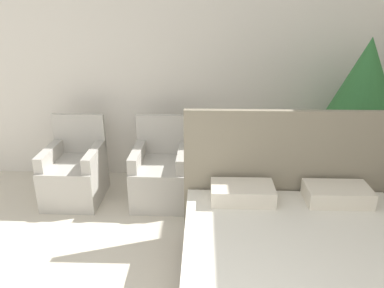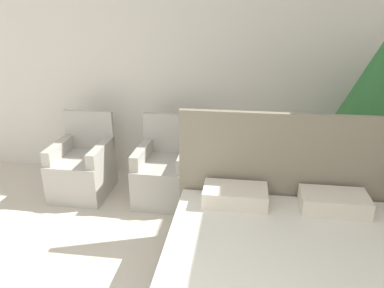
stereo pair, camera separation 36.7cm
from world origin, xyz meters
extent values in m
cube|color=silver|center=(0.00, 3.80, 1.45)|extent=(10.00, 0.06, 2.90)
cube|color=gray|center=(1.50, 2.38, 0.64)|extent=(1.82, 0.06, 1.28)
cube|color=silver|center=(1.10, 2.15, 0.61)|extent=(0.54, 0.31, 0.14)
cube|color=silver|center=(1.90, 2.15, 0.61)|extent=(0.54, 0.31, 0.14)
cube|color=#B7B2A8|center=(-0.68, 3.06, 0.23)|extent=(0.61, 0.69, 0.46)
cube|color=#B7B2A8|center=(-0.68, 3.37, 0.69)|extent=(0.60, 0.07, 0.47)
cube|color=#B7B2A8|center=(-0.93, 3.07, 0.54)|extent=(0.11, 0.61, 0.16)
cube|color=#B7B2A8|center=(-0.43, 3.06, 0.54)|extent=(0.11, 0.61, 0.16)
cube|color=#B7B2A8|center=(0.29, 3.06, 0.23)|extent=(0.61, 0.69, 0.46)
cube|color=#B7B2A8|center=(0.30, 3.37, 0.69)|extent=(0.60, 0.07, 0.47)
cube|color=#B7B2A8|center=(0.04, 3.07, 0.54)|extent=(0.11, 0.61, 0.16)
cube|color=#B7B2A8|center=(0.54, 3.06, 0.54)|extent=(0.11, 0.61, 0.16)
cylinder|color=beige|center=(2.42, 3.17, 0.17)|extent=(0.50, 0.50, 0.33)
cylinder|color=brown|center=(2.42, 3.17, 0.52)|extent=(0.06, 0.06, 0.38)
cone|color=#2D6B33|center=(2.42, 3.17, 1.26)|extent=(0.97, 0.97, 1.10)
camera|label=1|loc=(0.75, -0.68, 2.16)|focal=35.00mm
camera|label=2|loc=(1.12, -0.65, 2.16)|focal=35.00mm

